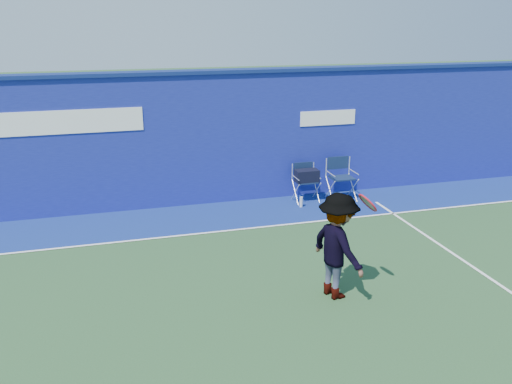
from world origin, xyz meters
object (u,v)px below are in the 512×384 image
object	(u,v)px
water_bottle	(301,202)
tennis_player	(338,246)
directors_chair_right	(341,187)
directors_chair_left	(306,186)

from	to	relation	value
water_bottle	tennis_player	distance (m)	4.21
directors_chair_right	tennis_player	xyz separation A→B (m)	(-2.02, -4.32, 0.53)
directors_chair_left	water_bottle	world-z (taller)	directors_chair_left
directors_chair_right	water_bottle	bearing A→B (deg)	-166.17
tennis_player	water_bottle	bearing A→B (deg)	77.37
directors_chair_right	water_bottle	distance (m)	1.16
water_bottle	tennis_player	size ratio (longest dim) A/B	0.15
directors_chair_left	directors_chair_right	xyz separation A→B (m)	(0.86, -0.11, -0.06)
directors_chair_right	tennis_player	size ratio (longest dim) A/B	0.59
water_bottle	tennis_player	bearing A→B (deg)	-102.63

